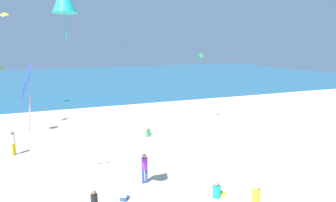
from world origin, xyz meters
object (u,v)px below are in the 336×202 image
(person_2, at_px, (217,191))
(person_5, at_px, (149,133))
(kite_lime, at_px, (1,68))
(cooler_box, at_px, (124,197))
(kite_blue, at_px, (27,83))
(person_4, at_px, (255,201))
(kite_yellow, at_px, (3,14))
(kite_green, at_px, (201,56))
(person_0, at_px, (13,141))
(person_3, at_px, (145,166))

(person_2, relative_size, person_5, 1.11)
(kite_lime, bearing_deg, cooler_box, -71.56)
(kite_lime, bearing_deg, kite_blue, -80.28)
(person_5, distance_m, kite_lime, 21.17)
(person_4, height_order, kite_blue, kite_blue)
(kite_yellow, bearing_deg, kite_green, -34.89)
(person_5, xyz_separation_m, kite_lime, (-12.44, 16.58, 4.27))
(kite_green, bearing_deg, person_2, -113.91)
(person_0, height_order, person_5, person_0)
(kite_blue, distance_m, kite_lime, 30.46)
(person_3, bearing_deg, cooler_box, -47.14)
(person_2, relative_size, person_4, 0.47)
(person_2, height_order, person_4, person_4)
(person_5, distance_m, kite_blue, 16.42)
(person_3, distance_m, kite_lime, 26.27)
(kite_blue, bearing_deg, person_4, 6.04)
(person_2, height_order, kite_yellow, kite_yellow)
(person_3, relative_size, kite_yellow, 1.16)
(cooler_box, bearing_deg, person_2, -18.25)
(cooler_box, distance_m, person_2, 4.48)
(person_5, relative_size, kite_blue, 0.42)
(kite_yellow, relative_size, kite_blue, 0.80)
(person_2, bearing_deg, cooler_box, 145.53)
(person_0, height_order, kite_green, kite_green)
(person_5, distance_m, kite_green, 8.49)
(person_2, height_order, person_5, person_2)
(person_3, distance_m, kite_yellow, 24.87)
(person_3, relative_size, kite_blue, 0.93)
(person_3, distance_m, kite_blue, 9.27)
(person_0, bearing_deg, person_4, 169.27)
(person_0, distance_m, kite_lime, 17.71)
(cooler_box, bearing_deg, kite_blue, -125.69)
(cooler_box, xyz_separation_m, person_5, (3.99, 8.76, 0.15))
(person_0, bearing_deg, person_2, 174.59)
(person_0, xyz_separation_m, kite_green, (15.26, 2.58, 5.30))
(cooler_box, height_order, person_0, person_0)
(person_5, bearing_deg, kite_lime, 103.35)
(kite_lime, bearing_deg, person_4, -65.88)
(person_0, height_order, person_3, person_3)
(person_3, xyz_separation_m, person_4, (3.20, -5.04, 0.06))
(person_2, relative_size, person_3, 0.50)
(cooler_box, bearing_deg, person_3, 41.97)
(person_3, height_order, kite_lime, kite_lime)
(person_2, distance_m, person_4, 2.51)
(person_0, relative_size, person_2, 2.00)
(person_3, bearing_deg, kite_blue, -37.86)
(person_0, height_order, person_4, person_4)
(cooler_box, distance_m, kite_blue, 8.43)
(cooler_box, relative_size, kite_yellow, 0.36)
(kite_blue, bearing_deg, kite_lime, 99.72)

